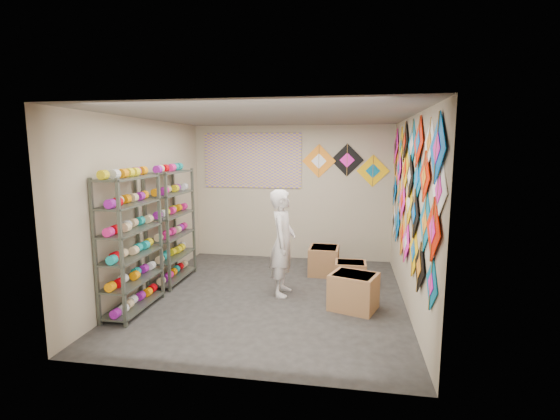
% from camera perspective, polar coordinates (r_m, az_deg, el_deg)
% --- Properties ---
extents(ground, '(4.50, 4.50, 0.00)m').
position_cam_1_polar(ground, '(6.36, -1.37, -12.04)').
color(ground, '#272522').
extents(room_walls, '(4.50, 4.50, 4.50)m').
position_cam_1_polar(room_walls, '(5.98, -1.43, 2.86)').
color(room_walls, tan).
rests_on(room_walls, ground).
extents(shelf_rack_front, '(0.40, 1.10, 1.90)m').
position_cam_1_polar(shelf_rack_front, '(5.93, -20.26, -4.55)').
color(shelf_rack_front, '#4C5147').
rests_on(shelf_rack_front, ground).
extents(shelf_rack_back, '(0.40, 1.10, 1.90)m').
position_cam_1_polar(shelf_rack_back, '(7.06, -15.02, -2.23)').
color(shelf_rack_back, '#4C5147').
rests_on(shelf_rack_back, ground).
extents(string_spools, '(0.12, 2.36, 0.12)m').
position_cam_1_polar(string_spools, '(6.47, -17.45, -2.47)').
color(string_spools, '#E61E83').
rests_on(string_spools, ground).
extents(kite_wall_display, '(0.06, 4.34, 2.08)m').
position_cam_1_polar(kite_wall_display, '(5.95, 17.69, 2.47)').
color(kite_wall_display, '#06668E').
rests_on(kite_wall_display, room_walls).
extents(back_wall_kites, '(1.70, 0.02, 0.85)m').
position_cam_1_polar(back_wall_kites, '(8.08, 9.14, 6.43)').
color(back_wall_kites, orange).
rests_on(back_wall_kites, room_walls).
extents(poster, '(2.00, 0.01, 1.10)m').
position_cam_1_polar(poster, '(8.30, -3.91, 6.96)').
color(poster, '#6C50AE').
rests_on(poster, room_walls).
extents(shopkeeper, '(0.61, 0.41, 1.64)m').
position_cam_1_polar(shopkeeper, '(6.23, 0.39, -4.61)').
color(shopkeeper, silver).
rests_on(shopkeeper, ground).
extents(carton_a, '(0.75, 0.68, 0.51)m').
position_cam_1_polar(carton_a, '(5.91, 10.31, -11.21)').
color(carton_a, '#8E613E').
rests_on(carton_a, ground).
extents(carton_b, '(0.50, 0.41, 0.41)m').
position_cam_1_polar(carton_b, '(6.83, 9.87, -8.87)').
color(carton_b, '#8E613E').
rests_on(carton_b, ground).
extents(carton_c, '(0.53, 0.58, 0.50)m').
position_cam_1_polar(carton_c, '(7.40, 6.19, -7.07)').
color(carton_c, '#8E613E').
rests_on(carton_c, ground).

